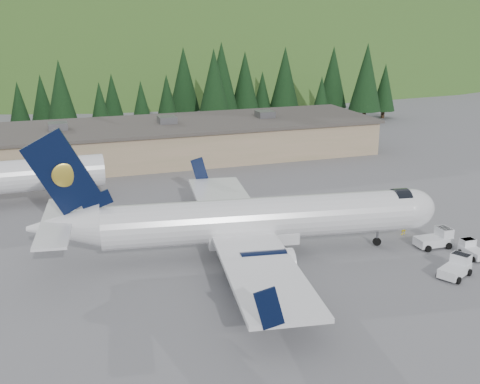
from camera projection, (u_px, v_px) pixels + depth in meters
name	position (u px, v px, depth m)	size (l,w,h in m)	color
ground	(262.00, 254.00, 52.94)	(600.00, 600.00, 0.00)	slate
airliner	(251.00, 221.00, 51.84)	(35.73, 33.65, 11.86)	white
baggage_tug_a	(456.00, 267.00, 48.43)	(3.47, 2.91, 1.66)	white
baggage_tug_b	(436.00, 239.00, 54.38)	(3.27, 2.02, 1.73)	white
terminal_building	(133.00, 143.00, 85.01)	(71.00, 17.00, 6.10)	#988863
baggage_tug_d	(472.00, 250.00, 52.28)	(1.59, 2.62, 1.39)	white
ramp_worker	(404.00, 225.00, 57.29)	(0.68, 0.45, 1.88)	yellow
tree_line	(116.00, 90.00, 104.88)	(113.32, 18.80, 13.72)	black
hills	(208.00, 241.00, 281.22)	(614.00, 330.00, 300.00)	#39571C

